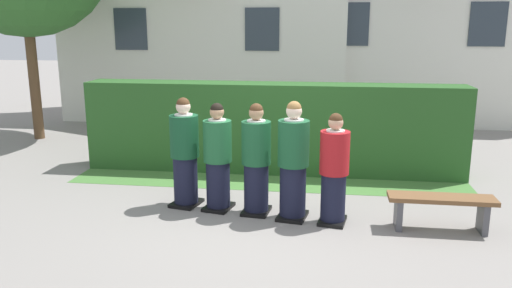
% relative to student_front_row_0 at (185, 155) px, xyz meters
% --- Properties ---
extents(ground_plane, '(60.00, 60.00, 0.00)m').
position_rel_student_front_row_0_xyz_m(ground_plane, '(1.12, -0.22, -0.80)').
color(ground_plane, gray).
extents(student_front_row_0, '(0.49, 0.57, 1.67)m').
position_rel_student_front_row_0_xyz_m(student_front_row_0, '(0.00, 0.00, 0.00)').
color(student_front_row_0, black).
rests_on(student_front_row_0, ground).
extents(student_front_row_1, '(0.46, 0.55, 1.61)m').
position_rel_student_front_row_0_xyz_m(student_front_row_1, '(0.53, -0.10, -0.03)').
color(student_front_row_1, black).
rests_on(student_front_row_1, ground).
extents(student_front_row_2, '(0.43, 0.54, 1.63)m').
position_rel_student_front_row_0_xyz_m(student_front_row_2, '(1.11, -0.19, -0.02)').
color(student_front_row_2, black).
rests_on(student_front_row_2, ground).
extents(student_front_row_3, '(0.47, 0.54, 1.70)m').
position_rel_student_front_row_0_xyz_m(student_front_row_3, '(1.66, -0.32, 0.01)').
color(student_front_row_3, black).
rests_on(student_front_row_3, ground).
extents(student_in_red_blazer, '(0.43, 0.50, 1.56)m').
position_rel_student_front_row_0_xyz_m(student_in_red_blazer, '(2.23, -0.43, -0.05)').
color(student_in_red_blazer, black).
rests_on(student_in_red_blazer, ground).
extents(hedge, '(7.00, 0.70, 1.66)m').
position_rel_student_front_row_0_xyz_m(hedge, '(1.12, 2.06, 0.04)').
color(hedge, '#285623').
rests_on(hedge, ground).
extents(school_building_main, '(8.43, 3.55, 6.55)m').
position_rel_student_front_row_0_xyz_m(school_building_main, '(-1.38, 7.96, 2.58)').
color(school_building_main, silver).
rests_on(school_building_main, ground).
extents(school_building_annex, '(7.96, 4.27, 6.63)m').
position_rel_student_front_row_0_xyz_m(school_building_annex, '(4.40, 8.61, 2.61)').
color(school_building_annex, silver).
rests_on(school_building_annex, ground).
extents(wooden_bench, '(1.40, 0.37, 0.48)m').
position_rel_student_front_row_0_xyz_m(wooden_bench, '(3.66, -0.51, -0.45)').
color(wooden_bench, brown).
rests_on(wooden_bench, ground).
extents(lawn_strip, '(7.00, 0.90, 0.01)m').
position_rel_student_front_row_0_xyz_m(lawn_strip, '(1.12, 1.26, -0.79)').
color(lawn_strip, '#477A38').
rests_on(lawn_strip, ground).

